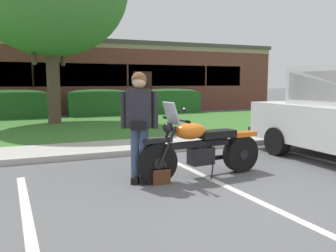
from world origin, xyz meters
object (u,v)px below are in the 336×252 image
(handbag, at_px, (161,175))
(brick_building, at_px, (29,77))
(hedge_center_left, at_px, (99,102))
(hedge_center_right, at_px, (170,101))
(rider_person, at_px, (139,119))
(hedge_left, at_px, (16,104))
(motorcycle, at_px, (206,147))

(handbag, height_order, brick_building, brick_building)
(handbag, distance_m, hedge_center_left, 11.21)
(hedge_center_right, bearing_deg, rider_person, -115.21)
(brick_building, bearing_deg, rider_person, -86.62)
(hedge_center_left, bearing_deg, brick_building, 111.64)
(rider_person, bearing_deg, hedge_left, 99.36)
(hedge_left, bearing_deg, hedge_center_left, -0.00)
(handbag, xyz_separation_m, hedge_center_right, (4.87, 11.11, 0.51))
(motorcycle, xyz_separation_m, rider_person, (-1.11, 0.09, 0.50))
(hedge_center_left, xyz_separation_m, hedge_center_right, (3.47, 0.00, 0.00))
(rider_person, xyz_separation_m, hedge_center_right, (5.13, 10.91, -0.34))
(hedge_center_right, bearing_deg, hedge_left, 180.00)
(rider_person, height_order, brick_building, brick_building)
(hedge_left, bearing_deg, handbag, -79.47)
(handbag, distance_m, brick_building, 18.08)
(motorcycle, relative_size, handbag, 6.23)
(rider_person, relative_size, brick_building, 0.06)
(rider_person, relative_size, hedge_center_right, 0.57)
(hedge_center_right, bearing_deg, brick_building, 132.09)
(motorcycle, relative_size, rider_person, 1.32)
(rider_person, height_order, hedge_center_right, rider_person)
(hedge_center_right, bearing_deg, motorcycle, -110.09)
(hedge_center_right, relative_size, brick_building, 0.11)
(motorcycle, bearing_deg, hedge_center_right, 69.91)
(rider_person, bearing_deg, motorcycle, -4.43)
(motorcycle, bearing_deg, hedge_left, 104.84)
(hedge_left, bearing_deg, rider_person, -80.64)
(handbag, height_order, hedge_center_right, hedge_center_right)
(rider_person, height_order, hedge_center_left, rider_person)
(hedge_center_right, distance_m, brick_building, 9.30)
(hedge_left, relative_size, brick_building, 0.10)
(handbag, height_order, hedge_left, hedge_left)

